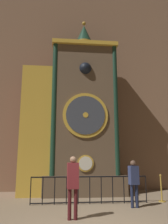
% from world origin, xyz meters
% --- Properties ---
extents(cathedral_back_wall, '(24.00, 0.32, 15.21)m').
position_xyz_m(cathedral_back_wall, '(-0.09, 6.37, 7.59)').
color(cathedral_back_wall, '#846047').
rests_on(cathedral_back_wall, ground_plane).
extents(clock_tower, '(5.03, 1.76, 9.15)m').
position_xyz_m(clock_tower, '(-0.20, 5.02, 3.72)').
color(clock_tower, brown).
rests_on(clock_tower, ground_plane).
extents(railing_fence, '(4.58, 0.05, 1.04)m').
position_xyz_m(railing_fence, '(0.36, 3.00, 0.57)').
color(railing_fence, black).
rests_on(railing_fence, ground_plane).
extents(visitor_near, '(0.35, 0.24, 1.81)m').
position_xyz_m(visitor_near, '(-0.41, 0.94, 1.09)').
color(visitor_near, '#461518').
rests_on(visitor_near, ground_plane).
extents(visitor_far, '(0.38, 0.28, 1.66)m').
position_xyz_m(visitor_far, '(1.88, 2.22, 1.00)').
color(visitor_far, '#1B213A').
rests_on(visitor_far, ground_plane).
extents(stanchion_post, '(0.28, 0.28, 1.07)m').
position_xyz_m(stanchion_post, '(3.32, 3.12, 0.35)').
color(stanchion_post, '#B28E33').
rests_on(stanchion_post, ground_plane).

